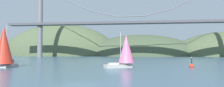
{
  "coord_description": "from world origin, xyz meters",
  "views": [
    {
      "loc": [
        7.19,
        -24.28,
        3.84
      ],
      "look_at": [
        0.0,
        26.22,
        5.42
      ],
      "focal_mm": 35.97,
      "sensor_mm": 36.0,
      "label": 1
    }
  ],
  "objects": [
    {
      "name": "channel_buoy",
      "position": [
        17.83,
        28.25,
        0.37
      ],
      "size": [
        1.1,
        1.1,
        2.64
      ],
      "color": "red",
      "rests_on": "ground_plane"
    },
    {
      "name": "sailboat_pink_spinnaker",
      "position": [
        3.01,
        26.31,
        3.78
      ],
      "size": [
        7.36,
        6.01,
        7.95
      ],
      "color": "#B7B2A8",
      "rests_on": "ground_plane"
    },
    {
      "name": "headland_right",
      "position": [
        60.0,
        135.0,
        0.0
      ],
      "size": [
        66.85,
        44.0,
        32.5
      ],
      "primitive_type": "ellipsoid",
      "color": "#4C5B3D",
      "rests_on": "ground_plane"
    },
    {
      "name": "sailboat_navy_sail",
      "position": [
        -37.83,
        41.61,
        4.67
      ],
      "size": [
        4.98,
        8.3,
        9.45
      ],
      "color": "navy",
      "rests_on": "ground_plane"
    },
    {
      "name": "sailboat_scarlet_sail",
      "position": [
        -23.67,
        21.73,
        4.71
      ],
      "size": [
        4.73,
        8.17,
        9.77
      ],
      "color": "#B7B2A8",
      "rests_on": "ground_plane"
    },
    {
      "name": "headland_left",
      "position": [
        -55.0,
        135.0,
        0.0
      ],
      "size": [
        87.28,
        44.0,
        46.76
      ],
      "primitive_type": "ellipsoid",
      "color": "#4C5B3D",
      "rests_on": "ground_plane"
    },
    {
      "name": "ground_plane",
      "position": [
        0.0,
        0.0,
        0.0
      ],
      "size": [
        360.0,
        360.0,
        0.0
      ],
      "primitive_type": "plane",
      "color": "#426075"
    },
    {
      "name": "suspension_bridge",
      "position": [
        0.0,
        95.0,
        19.93
      ],
      "size": [
        137.81,
        6.0,
        43.14
      ],
      "color": "slate",
      "rests_on": "ground_plane"
    },
    {
      "name": "headland_center",
      "position": [
        5.0,
        135.0,
        0.0
      ],
      "size": [
        80.38,
        44.0,
        29.75
      ],
      "primitive_type": "ellipsoid",
      "color": "#425138",
      "rests_on": "ground_plane"
    }
  ]
}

